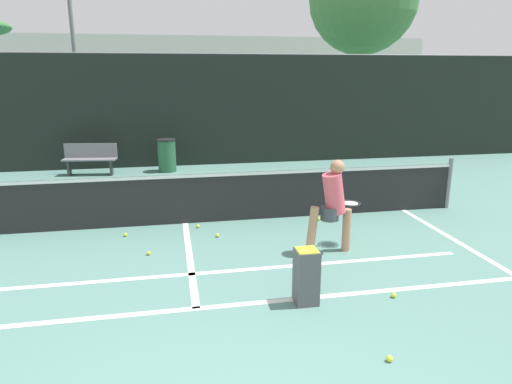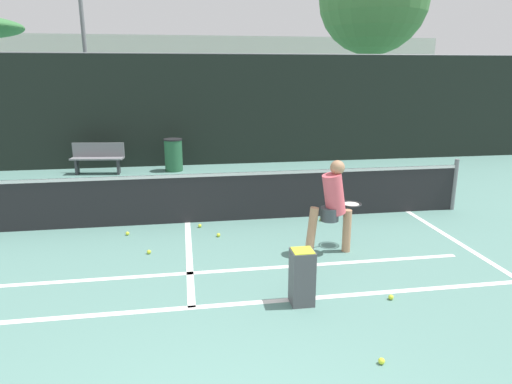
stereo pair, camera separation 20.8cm
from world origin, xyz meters
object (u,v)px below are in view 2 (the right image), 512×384
(ball_hopper, at_px, (302,276))
(parked_car, at_px, (46,139))
(trash_bin, at_px, (174,155))
(courtside_bench, at_px, (98,157))
(player_practicing, at_px, (333,204))

(ball_hopper, distance_m, parked_car, 12.75)
(ball_hopper, bearing_deg, trash_bin, 101.47)
(ball_hopper, xyz_separation_m, trash_bin, (-1.67, 8.21, 0.10))
(ball_hopper, height_order, courtside_bench, courtside_bench)
(courtside_bench, height_order, trash_bin, trash_bin)
(player_practicing, distance_m, courtside_bench, 8.15)
(ball_hopper, distance_m, courtside_bench, 9.02)
(ball_hopper, bearing_deg, player_practicing, 59.83)
(ball_hopper, xyz_separation_m, parked_car, (-5.96, 11.27, 0.22))
(player_practicing, height_order, trash_bin, player_practicing)
(player_practicing, bearing_deg, trash_bin, 101.15)
(ball_hopper, relative_size, trash_bin, 0.76)
(player_practicing, xyz_separation_m, parked_car, (-6.84, 9.76, -0.23))
(trash_bin, height_order, parked_car, parked_car)
(player_practicing, relative_size, courtside_bench, 1.02)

